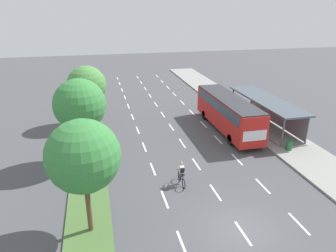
# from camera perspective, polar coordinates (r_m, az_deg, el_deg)

# --- Properties ---
(ground_plane) EXTENTS (140.00, 140.00, 0.00)m
(ground_plane) POSITION_cam_1_polar(r_m,az_deg,el_deg) (18.92, 13.03, -17.83)
(ground_plane) COLOR #4C4C51
(median_strip) EXTENTS (2.60, 52.00, 0.12)m
(median_strip) POSITION_cam_1_polar(r_m,az_deg,el_deg) (34.99, -14.25, 0.97)
(median_strip) COLOR #4C7038
(median_strip) RESTS_ON ground
(sidewalk_right) EXTENTS (4.50, 52.00, 0.15)m
(sidewalk_right) POSITION_cam_1_polar(r_m,az_deg,el_deg) (38.66, 12.67, 3.05)
(sidewalk_right) COLOR gray
(sidewalk_right) RESTS_ON ground
(lane_divider_left) EXTENTS (0.14, 47.46, 0.01)m
(lane_divider_left) POSITION_cam_1_polar(r_m,az_deg,el_deg) (33.54, -6.05, 0.54)
(lane_divider_left) COLOR white
(lane_divider_left) RESTS_ON ground
(lane_divider_center) EXTENTS (0.14, 47.46, 0.01)m
(lane_divider_center) POSITION_cam_1_polar(r_m,az_deg,el_deg) (34.11, -0.21, 1.01)
(lane_divider_center) COLOR white
(lane_divider_center) RESTS_ON ground
(lane_divider_right) EXTENTS (0.14, 47.46, 0.01)m
(lane_divider_right) POSITION_cam_1_polar(r_m,az_deg,el_deg) (35.02, 5.37, 1.46)
(lane_divider_right) COLOR white
(lane_divider_right) RESTS_ON ground
(bus_shelter) EXTENTS (2.90, 11.20, 2.86)m
(bus_shelter) POSITION_cam_1_polar(r_m,az_deg,el_deg) (33.27, 17.72, 2.85)
(bus_shelter) COLOR gray
(bus_shelter) RESTS_ON sidewalk_right
(bus) EXTENTS (2.54, 11.29, 3.37)m
(bus) POSITION_cam_1_polar(r_m,az_deg,el_deg) (31.42, 10.85, 2.82)
(bus) COLOR red
(bus) RESTS_ON ground
(cyclist) EXTENTS (0.46, 1.82, 1.71)m
(cyclist) POSITION_cam_1_polar(r_m,az_deg,el_deg) (21.93, 2.50, -8.81)
(cyclist) COLOR black
(cyclist) RESTS_ON ground
(median_tree_nearest) EXTENTS (3.83, 3.83, 6.45)m
(median_tree_nearest) POSITION_cam_1_polar(r_m,az_deg,el_deg) (16.35, -15.23, -5.37)
(median_tree_nearest) COLOR brown
(median_tree_nearest) RESTS_ON median_strip
(median_tree_second) EXTENTS (3.95, 3.95, 6.64)m
(median_tree_second) POSITION_cam_1_polar(r_m,az_deg,el_deg) (24.39, -15.82, 3.74)
(median_tree_second) COLOR brown
(median_tree_second) RESTS_ON median_strip
(median_tree_third) EXTENTS (3.92, 3.92, 6.05)m
(median_tree_third) POSITION_cam_1_polar(r_m,az_deg,el_deg) (32.86, -14.61, 7.19)
(median_tree_third) COLOR brown
(median_tree_third) RESTS_ON median_strip
(trash_bin) EXTENTS (0.52, 0.52, 0.85)m
(trash_bin) POSITION_cam_1_polar(r_m,az_deg,el_deg) (28.68, 21.25, -3.29)
(trash_bin) COLOR #286B38
(trash_bin) RESTS_ON sidewalk_right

